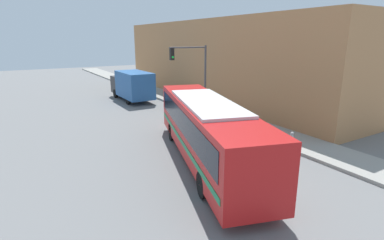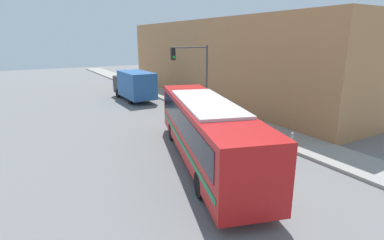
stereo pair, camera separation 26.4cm
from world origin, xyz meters
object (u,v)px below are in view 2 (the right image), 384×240
(delivery_truck, at_px, (134,85))
(traffic_light_pole, at_px, (195,68))
(pedestrian_near_corner, at_px, (195,93))
(fire_hydrant, at_px, (292,139))
(city_bus, at_px, (205,127))

(delivery_truck, distance_m, traffic_light_pole, 9.01)
(traffic_light_pole, bearing_deg, pedestrian_near_corner, 58.91)
(traffic_light_pole, distance_m, pedestrian_near_corner, 5.48)
(delivery_truck, relative_size, pedestrian_near_corner, 4.03)
(delivery_truck, relative_size, fire_hydrant, 8.92)
(traffic_light_pole, height_order, pedestrian_near_corner, traffic_light_pole)
(traffic_light_pole, xyz_separation_m, pedestrian_near_corner, (2.42, 4.01, -2.85))
(city_bus, bearing_deg, traffic_light_pole, 79.95)
(city_bus, relative_size, delivery_truck, 1.84)
(city_bus, xyz_separation_m, pedestrian_near_corner, (6.86, 12.42, -0.83))
(fire_hydrant, relative_size, pedestrian_near_corner, 0.45)
(fire_hydrant, bearing_deg, pedestrian_near_corner, 83.71)
(delivery_truck, height_order, fire_hydrant, delivery_truck)
(city_bus, bearing_deg, delivery_truck, 99.63)
(city_bus, relative_size, fire_hydrant, 16.41)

